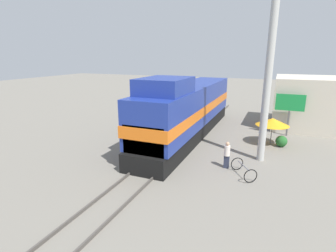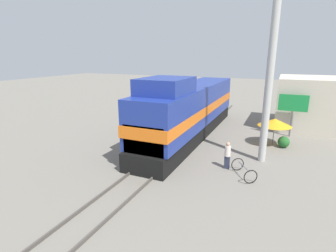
% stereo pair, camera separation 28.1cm
% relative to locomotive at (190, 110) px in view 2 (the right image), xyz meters
% --- Properties ---
extents(ground_plane, '(120.00, 120.00, 0.00)m').
position_rel_locomotive_xyz_m(ground_plane, '(0.00, -2.00, -2.22)').
color(ground_plane, slate).
extents(rail_near, '(0.08, 33.62, 0.15)m').
position_rel_locomotive_xyz_m(rail_near, '(-0.72, -2.00, -2.14)').
color(rail_near, '#4C4742').
rests_on(rail_near, ground_plane).
extents(rail_far, '(0.08, 33.62, 0.15)m').
position_rel_locomotive_xyz_m(rail_far, '(0.72, -2.00, -2.14)').
color(rail_far, '#4C4742').
rests_on(rail_far, ground_plane).
extents(locomotive, '(2.99, 16.84, 5.12)m').
position_rel_locomotive_xyz_m(locomotive, '(0.00, 0.00, 0.00)').
color(locomotive, black).
rests_on(locomotive, ground_plane).
extents(utility_pole, '(1.80, 0.45, 11.49)m').
position_rel_locomotive_xyz_m(utility_pole, '(5.84, -2.83, 3.58)').
color(utility_pole, '#B2B2AD').
rests_on(utility_pole, ground_plane).
extents(vendor_umbrella, '(2.37, 2.37, 2.00)m').
position_rel_locomotive_xyz_m(vendor_umbrella, '(6.33, 0.66, -0.48)').
color(vendor_umbrella, '#4C4C4C').
rests_on(vendor_umbrella, ground_plane).
extents(billboard_sign, '(2.20, 0.12, 3.44)m').
position_rel_locomotive_xyz_m(billboard_sign, '(7.48, 3.50, 0.36)').
color(billboard_sign, '#595959').
rests_on(billboard_sign, ground_plane).
extents(shrub_cluster, '(0.82, 0.82, 0.82)m').
position_rel_locomotive_xyz_m(shrub_cluster, '(7.06, 0.40, -1.81)').
color(shrub_cluster, '#236028').
rests_on(shrub_cluster, ground_plane).
extents(person_bystander, '(0.34, 0.34, 1.62)m').
position_rel_locomotive_xyz_m(person_bystander, '(4.07, -4.89, -1.34)').
color(person_bystander, '#2D3347').
rests_on(person_bystander, ground_plane).
extents(bicycle, '(1.55, 1.81, 0.76)m').
position_rel_locomotive_xyz_m(bicycle, '(5.13, -5.60, -1.83)').
color(bicycle, black).
rests_on(bicycle, ground_plane).
extents(building_block_distant, '(8.69, 6.45, 4.56)m').
position_rel_locomotive_xyz_m(building_block_distant, '(10.56, 7.30, 0.06)').
color(building_block_distant, beige).
rests_on(building_block_distant, ground_plane).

